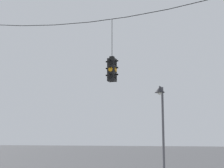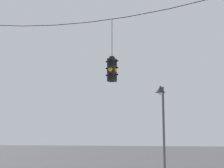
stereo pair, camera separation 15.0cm
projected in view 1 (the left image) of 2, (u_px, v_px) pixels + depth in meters
name	position (u px, v px, depth m)	size (l,w,h in m)	color
span_wire	(108.00, 16.00, 15.69)	(13.06, 0.03, 0.61)	black
traffic_light_near_right_pole	(112.00, 69.00, 15.20)	(0.58, 0.58, 2.87)	black
street_lamp	(161.00, 108.00, 17.22)	(0.51, 0.87, 4.69)	#515156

